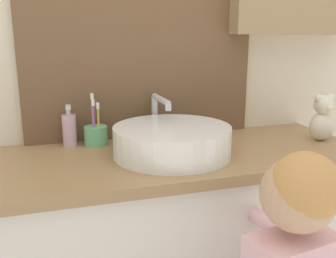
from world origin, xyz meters
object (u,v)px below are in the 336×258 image
(soap_dispenser, at_px, (69,130))
(teddy_bear, at_px, (322,119))
(sink_basin, at_px, (172,140))
(toothbrush_holder, at_px, (96,134))

(soap_dispenser, xyz_separation_m, teddy_bear, (0.93, -0.21, 0.02))
(soap_dispenser, height_order, teddy_bear, teddy_bear)
(soap_dispenser, bearing_deg, sink_basin, -33.35)
(sink_basin, xyz_separation_m, toothbrush_holder, (-0.23, 0.20, -0.01))
(toothbrush_holder, height_order, teddy_bear, toothbrush_holder)
(sink_basin, bearing_deg, toothbrush_holder, 139.90)
(teddy_bear, bearing_deg, toothbrush_holder, 167.34)
(toothbrush_holder, relative_size, soap_dispenser, 1.25)
(sink_basin, bearing_deg, soap_dispenser, 146.65)
(soap_dispenser, distance_m, teddy_bear, 0.95)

